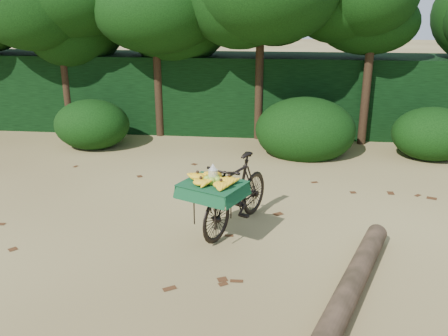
# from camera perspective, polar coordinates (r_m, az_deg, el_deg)

# --- Properties ---
(ground) EXTENTS (80.00, 80.00, 0.00)m
(ground) POSITION_cam_1_polar(r_m,az_deg,el_deg) (6.01, -3.11, -10.02)
(ground) COLOR tan
(ground) RESTS_ON ground
(vendor_bicycle) EXTENTS (1.27, 1.83, 1.02)m
(vendor_bicycle) POSITION_cam_1_polar(r_m,az_deg,el_deg) (6.39, 1.41, -2.99)
(vendor_bicycle) COLOR black
(vendor_bicycle) RESTS_ON ground
(fallen_log) EXTENTS (1.49, 3.29, 0.25)m
(fallen_log) POSITION_cam_1_polar(r_m,az_deg,el_deg) (5.01, 14.13, -15.48)
(fallen_log) COLOR brown
(fallen_log) RESTS_ON ground
(hedge_backdrop) EXTENTS (26.00, 1.80, 1.80)m
(hedge_backdrop) POSITION_cam_1_polar(r_m,az_deg,el_deg) (11.69, 1.91, 9.08)
(hedge_backdrop) COLOR black
(hedge_backdrop) RESTS_ON ground
(tree_row) EXTENTS (14.50, 2.00, 4.00)m
(tree_row) POSITION_cam_1_polar(r_m,az_deg,el_deg) (10.83, -1.92, 14.16)
(tree_row) COLOR black
(tree_row) RESTS_ON ground
(bush_clumps) EXTENTS (8.80, 1.70, 0.90)m
(bush_clumps) POSITION_cam_1_polar(r_m,az_deg,el_deg) (9.80, 3.86, 4.41)
(bush_clumps) COLOR black
(bush_clumps) RESTS_ON ground
(leaf_litter) EXTENTS (7.00, 7.30, 0.01)m
(leaf_litter) POSITION_cam_1_polar(r_m,az_deg,el_deg) (6.57, -2.18, -7.25)
(leaf_litter) COLOR #442612
(leaf_litter) RESTS_ON ground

